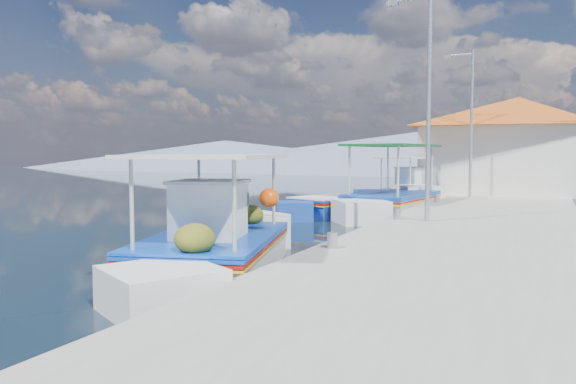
% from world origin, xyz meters
% --- Properties ---
extents(ground, '(160.00, 160.00, 0.00)m').
position_xyz_m(ground, '(0.00, 0.00, 0.00)').
color(ground, black).
rests_on(ground, ground).
extents(quay, '(5.00, 44.00, 0.50)m').
position_xyz_m(quay, '(5.90, 6.00, 0.25)').
color(quay, '#9D9A93').
rests_on(quay, ground).
extents(bollards, '(0.20, 17.20, 0.30)m').
position_xyz_m(bollards, '(3.80, 5.25, 0.65)').
color(bollards, '#A5A8AD').
rests_on(bollards, quay).
extents(main_caique, '(3.64, 7.35, 2.53)m').
position_xyz_m(main_caique, '(1.70, -3.75, 0.49)').
color(main_caique, white).
rests_on(main_caique, ground).
extents(caique_green_canopy, '(2.95, 7.76, 2.93)m').
position_xyz_m(caique_green_canopy, '(2.27, 7.44, 0.44)').
color(caique_green_canopy, white).
rests_on(caique_green_canopy, ground).
extents(caique_blue_hull, '(3.12, 5.75, 1.09)m').
position_xyz_m(caique_blue_hull, '(0.35, 6.50, 0.29)').
color(caique_blue_hull, '#183D95').
rests_on(caique_blue_hull, ground).
extents(caique_far, '(3.58, 6.29, 2.37)m').
position_xyz_m(caique_far, '(2.01, 12.52, 0.44)').
color(caique_far, white).
rests_on(caique_far, ground).
extents(harbor_building, '(10.49, 10.49, 4.40)m').
position_xyz_m(harbor_building, '(6.20, 15.00, 2.78)').
color(harbor_building, silver).
rests_on(harbor_building, quay).
extents(lamp_post_near, '(1.21, 0.14, 6.00)m').
position_xyz_m(lamp_post_near, '(4.51, 2.00, 3.85)').
color(lamp_post_near, '#A5A8AD').
rests_on(lamp_post_near, quay).
extents(lamp_post_far, '(1.21, 0.14, 6.00)m').
position_xyz_m(lamp_post_far, '(4.51, 11.00, 3.85)').
color(lamp_post_far, '#A5A8AD').
rests_on(lamp_post_far, quay).
extents(mountain_ridge, '(171.40, 96.00, 5.50)m').
position_xyz_m(mountain_ridge, '(6.54, 56.00, 2.04)').
color(mountain_ridge, slate).
rests_on(mountain_ridge, ground).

